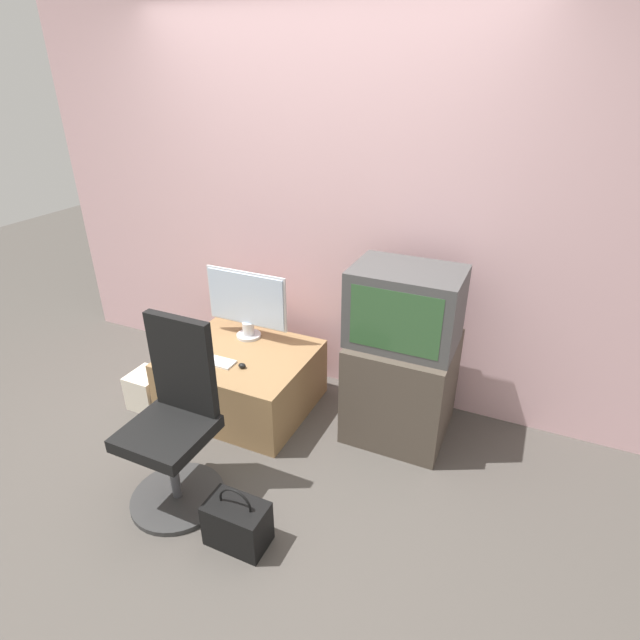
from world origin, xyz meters
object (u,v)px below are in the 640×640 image
Objects in this scene: main_monitor at (247,303)px; handbag at (237,523)px; mouse at (242,366)px; cardboard_box_lower at (148,389)px; crt_tv at (405,307)px; office_chair at (175,429)px; keyboard at (213,360)px.

main_monitor reaches higher than handbag.
mouse is at bearing -64.16° from main_monitor.
cardboard_box_lower is 0.72× the size of handbag.
mouse is 0.79m from cardboard_box_lower.
main_monitor is 1.47m from handbag.
main_monitor is 11.97× the size of mouse.
cardboard_box_lower is at bearing -170.75° from mouse.
office_chair is (-0.91, -1.01, -0.45)m from crt_tv.
mouse is 1.08m from crt_tv.
keyboard is 0.28× the size of office_chair.
main_monitor reaches higher than mouse.
crt_tv is 1.46m from handbag.
mouse is (0.18, -0.37, -0.24)m from main_monitor.
keyboard is 1.28m from crt_tv.
office_chair is at bearing -88.22° from mouse.
office_chair is 0.98m from cardboard_box_lower.
crt_tv reaches higher than main_monitor.
cardboard_box_lower is at bearing 143.02° from office_chair.
crt_tv is 0.60× the size of office_chair.
handbag is (0.68, -0.81, -0.30)m from keyboard.
office_chair is (0.20, -1.05, -0.24)m from main_monitor.
office_chair is at bearing -132.09° from crt_tv.
mouse is at bearing 119.76° from handbag.
main_monitor is 0.48m from mouse.
keyboard is (-0.03, -0.38, -0.25)m from main_monitor.
crt_tv reaches higher than office_chair.
office_chair reaches higher than main_monitor.
office_chair is 2.99× the size of handbag.
keyboard is 1.11m from handbag.
main_monitor is 0.59× the size of office_chair.
main_monitor is at bearing 85.37° from keyboard.
crt_tv is 1.80× the size of handbag.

